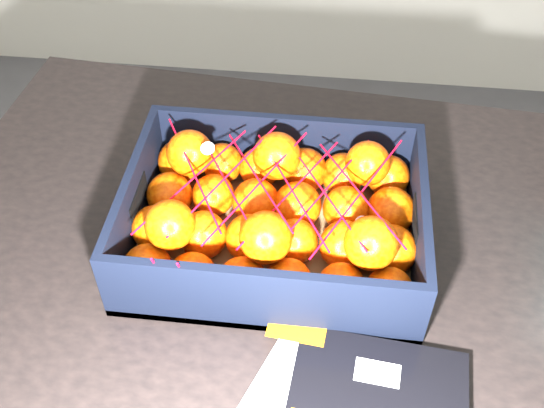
# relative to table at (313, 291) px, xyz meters

# --- Properties ---
(table) EXTENTS (1.26, 0.89, 0.75)m
(table) POSITION_rel_table_xyz_m (0.00, 0.00, 0.00)
(table) COLOR black
(table) RESTS_ON ground
(produce_crate) EXTENTS (0.42, 0.31, 0.12)m
(produce_crate) POSITION_rel_table_xyz_m (-0.06, 0.01, 0.13)
(produce_crate) COLOR olive
(produce_crate) RESTS_ON table
(clementine_heap) EXTENTS (0.40, 0.29, 0.12)m
(clementine_heap) POSITION_rel_table_xyz_m (-0.06, 0.01, 0.16)
(clementine_heap) COLOR #DB4604
(clementine_heap) RESTS_ON produce_crate
(mesh_net) EXTENTS (0.34, 0.28, 0.10)m
(mesh_net) POSITION_rel_table_xyz_m (-0.07, -0.00, 0.21)
(mesh_net) COLOR red
(mesh_net) RESTS_ON clementine_heap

